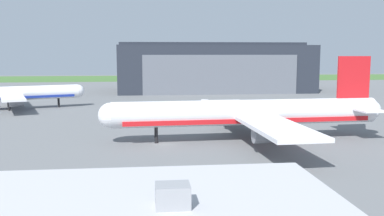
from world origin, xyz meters
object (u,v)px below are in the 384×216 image
at_px(maintenance_hangar, 213,68).
at_px(ops_van, 205,103).
at_px(airliner_near_right, 247,113).
at_px(airliner_far_left, 14,94).

bearing_deg(maintenance_hangar, ops_van, -101.29).
xyz_separation_m(airliner_near_right, ops_van, (-1.11, 42.10, -3.23)).
height_order(maintenance_hangar, airliner_near_right, maintenance_hangar).
xyz_separation_m(maintenance_hangar, airliner_far_left, (-59.04, -49.96, -4.68)).
bearing_deg(maintenance_hangar, airliner_far_left, -139.76).
bearing_deg(airliner_far_left, maintenance_hangar, 40.24).
relative_size(airliner_near_right, ops_van, 9.87).
bearing_deg(airliner_near_right, airliner_far_left, 138.49).
distance_m(airliner_far_left, ops_van, 48.79).
relative_size(airliner_far_left, ops_van, 6.92).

